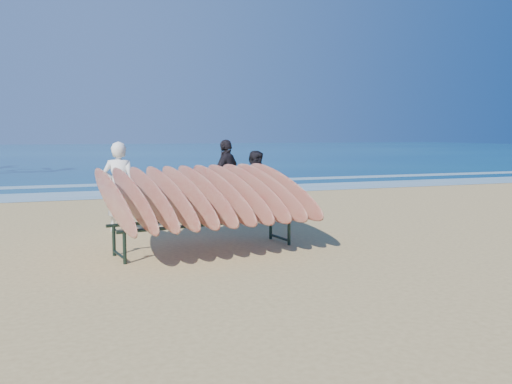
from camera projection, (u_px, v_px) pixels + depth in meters
ground at (272, 254)px, 9.00m from camera, size 120.00×120.00×0.00m
ocean at (91, 152)px, 60.41m from camera, size 160.00×160.00×0.00m
foam_near at (164, 192)px, 18.35m from camera, size 160.00×160.00×0.00m
foam_far at (148, 183)px, 21.62m from camera, size 160.00×160.00×0.00m
surfboard_rack at (205, 195)px, 9.17m from camera, size 3.54×3.15×1.58m
person_white at (119, 187)px, 10.98m from camera, size 0.78×0.64×1.83m
person_dark_a at (257, 186)px, 12.31m from camera, size 0.99×0.96×1.60m
person_dark_b at (227, 176)px, 13.70m from camera, size 1.09×1.07×1.84m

